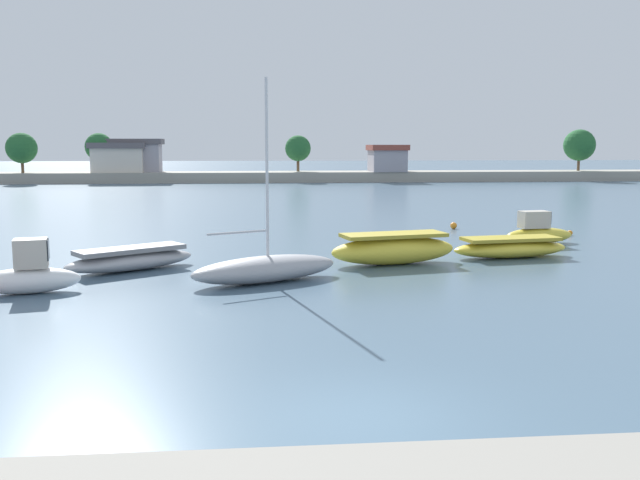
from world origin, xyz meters
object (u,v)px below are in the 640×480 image
Objects in this scene: moored_boat_1 at (28,275)px; mooring_buoy_3 at (454,226)px; moored_boat_2 at (131,259)px; moored_boat_4 at (394,249)px; moored_boat_3 at (266,268)px; moored_boat_5 at (510,248)px; mooring_buoy_1 at (570,233)px; moored_boat_6 at (538,232)px; mooring_buoy_2 at (394,245)px.

moored_boat_1 is 23.96m from mooring_buoy_3.
moored_boat_4 is (10.13, 0.45, 0.18)m from moored_boat_2.
moored_boat_3 is 18.37× the size of mooring_buoy_3.
moored_boat_5 is 8.72m from mooring_buoy_1.
moored_boat_1 reaches higher than moored_boat_6.
moored_boat_2 is (2.50, 3.91, -0.19)m from moored_boat_1.
moored_boat_3 is (5.03, -2.71, 0.06)m from moored_boat_2.
moored_boat_4 reaches higher than mooring_buoy_2.
moored_boat_4 is (5.10, 3.16, 0.12)m from moored_boat_3.
moored_boat_4 is 12.43× the size of mooring_buoy_2.
moored_boat_1 is 0.49× the size of moored_boat_3.
moored_boat_6 is at bearing 20.27° from moored_boat_4.
moored_boat_3 is 1.28× the size of moored_boat_4.
moored_boat_2 is 19.58m from mooring_buoy_3.
mooring_buoy_2 is at bearing 142.49° from moored_boat_5.
mooring_buoy_3 reaches higher than mooring_buoy_1.
moored_boat_4 is at bearing -144.53° from mooring_buoy_1.
moored_boat_2 is 1.42× the size of moored_boat_6.
moored_boat_3 is at bearing -165.12° from moored_boat_5.
moored_boat_6 reaches higher than moored_boat_5.
moored_boat_1 is 0.67× the size of moored_boat_2.
mooring_buoy_1 is at bearing 41.29° from moored_boat_5.
moored_boat_1 is 26.49m from mooring_buoy_1.
moored_boat_3 reaches higher than moored_boat_5.
moored_boat_1 is 0.96× the size of moored_boat_6.
moored_boat_2 is 18.60× the size of mooring_buoy_1.
mooring_buoy_1 is (5.69, 6.60, -0.28)m from moored_boat_5.
moored_boat_4 is 14.31× the size of mooring_buoy_3.
moored_boat_4 is 13.41m from mooring_buoy_1.
moored_boat_2 is 5.71m from moored_boat_3.
mooring_buoy_2 is (10.90, 4.16, -0.20)m from moored_boat_2.
moored_boat_5 is (5.22, 1.18, -0.19)m from moored_boat_4.
moored_boat_3 is at bearing -62.99° from moored_boat_2.
moored_boat_1 is 15.64m from mooring_buoy_2.
moored_boat_5 is at bearing -92.52° from mooring_buoy_3.
moored_boat_3 reaches higher than mooring_buoy_3.
moored_boat_3 is 6.00m from moored_boat_4.
mooring_buoy_1 is at bearing 23.48° from moored_boat_4.
mooring_buoy_3 is at bearing 26.74° from moored_boat_3.
moored_boat_3 is 17.88m from mooring_buoy_3.
moored_boat_3 is at bearing -145.67° from mooring_buoy_1.
moored_boat_2 is 13.28× the size of mooring_buoy_3.
moored_boat_1 is at bearing -170.70° from moored_boat_5.
moored_boat_6 is 7.41m from mooring_buoy_2.
moored_boat_3 is at bearing -155.64° from moored_boat_6.
moored_boat_3 reaches higher than moored_boat_2.
mooring_buoy_2 is (-7.28, -1.37, -0.34)m from moored_boat_6.
moored_boat_2 is at bearing -159.13° from mooring_buoy_2.
mooring_buoy_3 is at bearing 103.83° from moored_boat_6.
mooring_buoy_3 is at bearing 1.56° from moored_boat_2.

